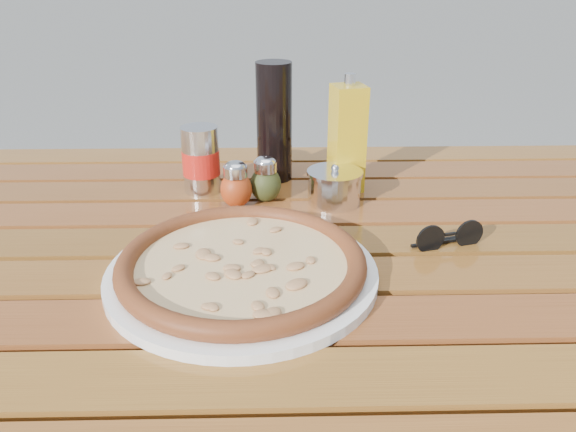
{
  "coord_description": "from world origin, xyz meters",
  "views": [
    {
      "loc": [
        -0.02,
        -0.76,
        1.14
      ],
      "look_at": [
        0.0,
        0.02,
        0.78
      ],
      "focal_mm": 35.0,
      "sensor_mm": 36.0,
      "label": 1
    }
  ],
  "objects_px": {
    "plate": "(242,273)",
    "sunglasses": "(449,237)",
    "parmesan_tin": "(334,187)",
    "oregano_shaker": "(266,180)",
    "olive_oil_cruet": "(347,138)",
    "pizza": "(242,263)",
    "soda_can": "(201,160)",
    "pepper_shaker": "(236,185)",
    "table": "(288,282)",
    "dark_bottle": "(274,122)"
  },
  "relations": [
    {
      "from": "pizza",
      "to": "oregano_shaker",
      "type": "distance_m",
      "value": 0.26
    },
    {
      "from": "oregano_shaker",
      "to": "parmesan_tin",
      "type": "height_order",
      "value": "oregano_shaker"
    },
    {
      "from": "plate",
      "to": "sunglasses",
      "type": "relative_size",
      "value": 3.28
    },
    {
      "from": "plate",
      "to": "oregano_shaker",
      "type": "bearing_deg",
      "value": 83.88
    },
    {
      "from": "dark_bottle",
      "to": "parmesan_tin",
      "type": "height_order",
      "value": "dark_bottle"
    },
    {
      "from": "parmesan_tin",
      "to": "table",
      "type": "bearing_deg",
      "value": -121.08
    },
    {
      "from": "soda_can",
      "to": "sunglasses",
      "type": "bearing_deg",
      "value": -30.32
    },
    {
      "from": "dark_bottle",
      "to": "soda_can",
      "type": "height_order",
      "value": "dark_bottle"
    },
    {
      "from": "oregano_shaker",
      "to": "soda_can",
      "type": "xyz_separation_m",
      "value": [
        -0.12,
        0.05,
        0.02
      ]
    },
    {
      "from": "pizza",
      "to": "olive_oil_cruet",
      "type": "height_order",
      "value": "olive_oil_cruet"
    },
    {
      "from": "pepper_shaker",
      "to": "parmesan_tin",
      "type": "bearing_deg",
      "value": 2.88
    },
    {
      "from": "plate",
      "to": "parmesan_tin",
      "type": "bearing_deg",
      "value": 59.23
    },
    {
      "from": "oregano_shaker",
      "to": "olive_oil_cruet",
      "type": "bearing_deg",
      "value": 19.55
    },
    {
      "from": "soda_can",
      "to": "pizza",
      "type": "bearing_deg",
      "value": -74.07
    },
    {
      "from": "olive_oil_cruet",
      "to": "parmesan_tin",
      "type": "height_order",
      "value": "olive_oil_cruet"
    },
    {
      "from": "pepper_shaker",
      "to": "sunglasses",
      "type": "relative_size",
      "value": 0.75
    },
    {
      "from": "oregano_shaker",
      "to": "dark_bottle",
      "type": "bearing_deg",
      "value": 81.79
    },
    {
      "from": "parmesan_tin",
      "to": "olive_oil_cruet",
      "type": "bearing_deg",
      "value": 68.03
    },
    {
      "from": "plate",
      "to": "soda_can",
      "type": "xyz_separation_m",
      "value": [
        -0.09,
        0.31,
        0.05
      ]
    },
    {
      "from": "table",
      "to": "dark_bottle",
      "type": "distance_m",
      "value": 0.32
    },
    {
      "from": "pizza",
      "to": "sunglasses",
      "type": "bearing_deg",
      "value": 15.17
    },
    {
      "from": "plate",
      "to": "soda_can",
      "type": "distance_m",
      "value": 0.32
    },
    {
      "from": "oregano_shaker",
      "to": "dark_bottle",
      "type": "distance_m",
      "value": 0.13
    },
    {
      "from": "olive_oil_cruet",
      "to": "sunglasses",
      "type": "height_order",
      "value": "olive_oil_cruet"
    },
    {
      "from": "parmesan_tin",
      "to": "oregano_shaker",
      "type": "bearing_deg",
      "value": 173.14
    },
    {
      "from": "olive_oil_cruet",
      "to": "pepper_shaker",
      "type": "bearing_deg",
      "value": -159.13
    },
    {
      "from": "olive_oil_cruet",
      "to": "parmesan_tin",
      "type": "bearing_deg",
      "value": -111.97
    },
    {
      "from": "soda_can",
      "to": "pepper_shaker",
      "type": "bearing_deg",
      "value": -46.57
    },
    {
      "from": "parmesan_tin",
      "to": "sunglasses",
      "type": "distance_m",
      "value": 0.23
    },
    {
      "from": "pizza",
      "to": "olive_oil_cruet",
      "type": "bearing_deg",
      "value": 60.97
    },
    {
      "from": "parmesan_tin",
      "to": "plate",
      "type": "bearing_deg",
      "value": -120.77
    },
    {
      "from": "plate",
      "to": "oregano_shaker",
      "type": "relative_size",
      "value": 4.39
    },
    {
      "from": "pizza",
      "to": "parmesan_tin",
      "type": "bearing_deg",
      "value": 59.23
    },
    {
      "from": "pizza",
      "to": "dark_bottle",
      "type": "distance_m",
      "value": 0.38
    },
    {
      "from": "pepper_shaker",
      "to": "olive_oil_cruet",
      "type": "bearing_deg",
      "value": 20.87
    },
    {
      "from": "plate",
      "to": "pizza",
      "type": "xyz_separation_m",
      "value": [
        0.0,
        0.0,
        0.02
      ]
    },
    {
      "from": "table",
      "to": "pizza",
      "type": "relative_size",
      "value": 3.25
    },
    {
      "from": "table",
      "to": "olive_oil_cruet",
      "type": "relative_size",
      "value": 6.67
    },
    {
      "from": "oregano_shaker",
      "to": "olive_oil_cruet",
      "type": "relative_size",
      "value": 0.39
    },
    {
      "from": "olive_oil_cruet",
      "to": "plate",
      "type": "bearing_deg",
      "value": -119.03
    },
    {
      "from": "soda_can",
      "to": "sunglasses",
      "type": "relative_size",
      "value": 1.09
    },
    {
      "from": "olive_oil_cruet",
      "to": "table",
      "type": "bearing_deg",
      "value": -118.28
    },
    {
      "from": "plate",
      "to": "olive_oil_cruet",
      "type": "bearing_deg",
      "value": 60.97
    },
    {
      "from": "plate",
      "to": "pepper_shaker",
      "type": "relative_size",
      "value": 4.39
    },
    {
      "from": "pizza",
      "to": "oregano_shaker",
      "type": "bearing_deg",
      "value": 83.88
    },
    {
      "from": "table",
      "to": "dark_bottle",
      "type": "height_order",
      "value": "dark_bottle"
    },
    {
      "from": "plate",
      "to": "parmesan_tin",
      "type": "height_order",
      "value": "parmesan_tin"
    },
    {
      "from": "soda_can",
      "to": "parmesan_tin",
      "type": "bearing_deg",
      "value": -14.66
    },
    {
      "from": "parmesan_tin",
      "to": "sunglasses",
      "type": "height_order",
      "value": "parmesan_tin"
    },
    {
      "from": "pepper_shaker",
      "to": "dark_bottle",
      "type": "xyz_separation_m",
      "value": [
        0.07,
        0.13,
        0.07
      ]
    }
  ]
}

